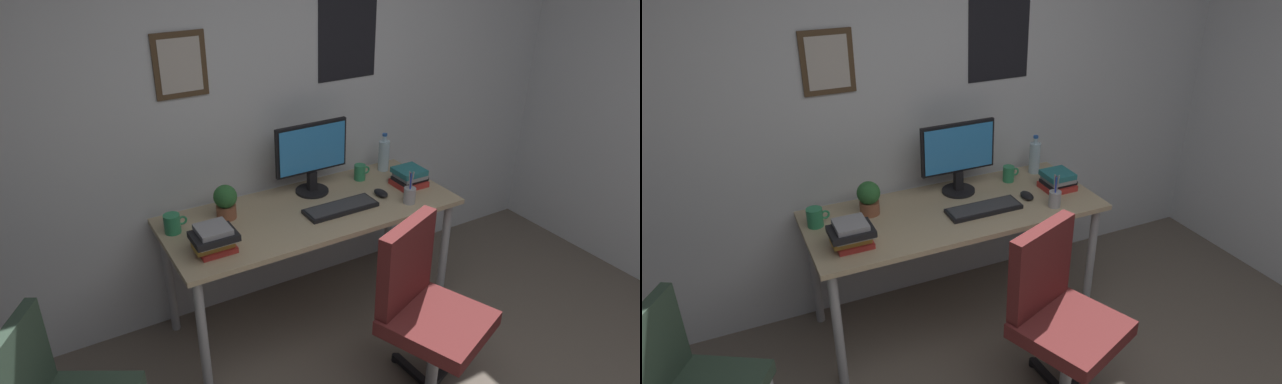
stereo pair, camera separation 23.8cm
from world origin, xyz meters
The scene contains 13 objects.
wall_back centered at (0.00, 2.15, 1.30)m, with size 4.40×0.10×2.60m.
desk centered at (-0.01, 1.72, 0.67)m, with size 1.68×0.69×0.75m.
office_chair centered at (0.18, 0.92, 0.53)m, with size 0.60×0.60×0.95m.
monitor centered at (0.10, 1.91, 0.99)m, with size 0.46×0.20×0.43m.
keyboard centered at (0.13, 1.63, 0.76)m, with size 0.43×0.15×0.03m.
computer_mouse centered at (0.43, 1.66, 0.76)m, with size 0.06×0.11×0.04m.
water_bottle centered at (0.66, 1.96, 0.85)m, with size 0.07×0.07×0.25m.
coffee_mug_near centered at (0.45, 1.91, 0.80)m, with size 0.11×0.07×0.10m.
coffee_mug_far centered at (-0.77, 1.86, 0.80)m, with size 0.12×0.09×0.10m.
potted_plant centered at (-0.47, 1.87, 0.85)m, with size 0.13×0.13×0.19m.
pen_cup centered at (0.52, 1.50, 0.80)m, with size 0.07×0.07×0.20m.
book_stack_left centered at (-0.65, 1.56, 0.82)m, with size 0.22×0.18×0.14m.
book_stack_right centered at (0.66, 1.69, 0.80)m, with size 0.20×0.17×0.11m.
Camera 2 is at (-1.17, -0.87, 2.26)m, focal length 31.70 mm.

